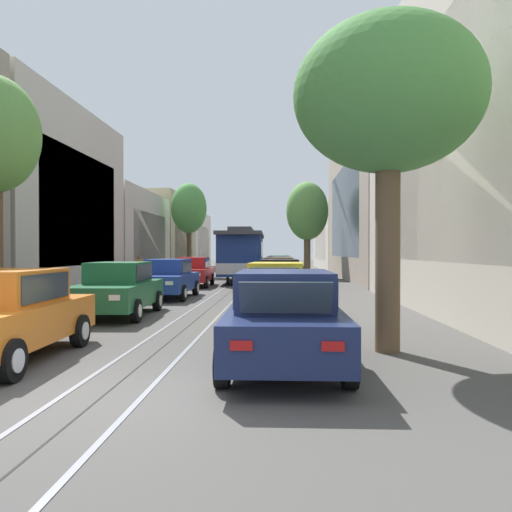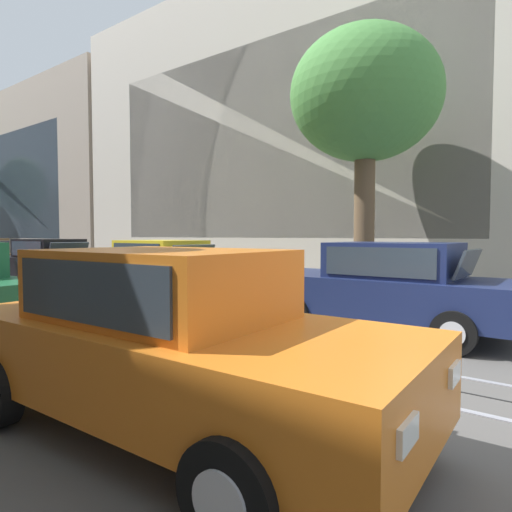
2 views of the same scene
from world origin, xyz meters
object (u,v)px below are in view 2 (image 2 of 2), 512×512
Objects in this scene: street_tree_kerb_right_near at (366,99)px; motorcycle_with_rider at (383,298)px; parked_car_black_mid_right at (48,262)px; parked_car_navy_near_right at (387,287)px; parked_car_yellow_second_right at (158,271)px; parked_car_orange_near_left at (171,339)px.

motorcycle_with_rider is at bearing -150.05° from street_tree_kerb_right_near.
parked_car_black_mid_right is 11.17m from street_tree_kerb_right_near.
parked_car_yellow_second_right is at bearing 91.60° from parked_car_navy_near_right.
parked_car_navy_near_right is 5.88m from parked_car_yellow_second_right.
parked_car_yellow_second_right and parked_car_black_mid_right have the same top height.
parked_car_yellow_second_right is 6.45m from street_tree_kerb_right_near.
parked_car_navy_near_right is at bearing -88.40° from parked_car_yellow_second_right.
parked_car_black_mid_right is 0.70× the size of street_tree_kerb_right_near.
parked_car_yellow_second_right reaches higher than motorcycle_with_rider.
parked_car_navy_near_right is at bearing -89.39° from parked_car_black_mid_right.
street_tree_kerb_right_near is at bearing 9.42° from parked_car_orange_near_left.
parked_car_navy_near_right is 0.99× the size of parked_car_black_mid_right.
parked_car_navy_near_right and parked_car_yellow_second_right have the same top height.
parked_car_navy_near_right is 4.62m from street_tree_kerb_right_near.
street_tree_kerb_right_near reaches higher than parked_car_orange_near_left.
parked_car_orange_near_left and parked_car_navy_near_right have the same top height.
street_tree_kerb_right_near is at bearing 33.00° from parked_car_navy_near_right.
parked_car_orange_near_left is at bearing 178.37° from parked_car_navy_near_right.
parked_car_yellow_second_right is (-0.16, 5.88, 0.00)m from parked_car_navy_near_right.
street_tree_kerb_right_near is (1.96, 1.27, 3.98)m from parked_car_navy_near_right.
street_tree_kerb_right_near is (2.09, -10.23, 3.98)m from parked_car_black_mid_right.
parked_car_yellow_second_right is at bearing 114.81° from street_tree_kerb_right_near.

